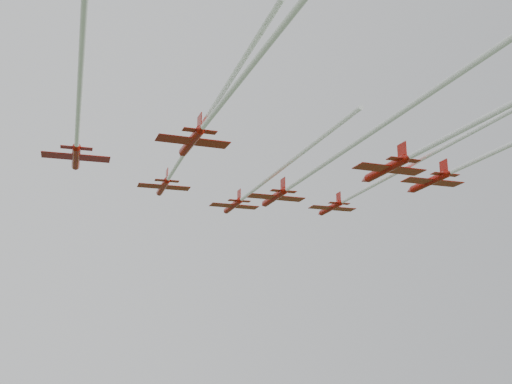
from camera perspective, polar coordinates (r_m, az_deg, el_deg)
name	(u,v)px	position (r m, az deg, el deg)	size (l,w,h in m)	color
jet_lead	(256,188)	(105.49, 0.04, 0.38)	(9.01, 55.84, 2.66)	#A91108
jet_row2_left	(183,155)	(89.62, -6.48, 3.30)	(10.48, 64.62, 2.54)	#A91108
jet_row2_right	(370,187)	(97.14, 10.07, 0.44)	(8.74, 55.30, 2.37)	#A91108
jet_row3_left	(78,115)	(77.59, -15.51, 6.65)	(11.87, 64.65, 2.78)	#A91108
jet_row3_mid	(325,163)	(80.51, 6.19, 2.57)	(8.77, 66.54, 2.56)	#A91108
jet_row3_right	(510,145)	(89.20, 21.66, 3.94)	(10.44, 70.72, 2.90)	#A91108
jet_row4_left	(230,93)	(65.06, -2.36, 8.77)	(9.02, 61.31, 2.68)	#A91108
jet_row4_right	(444,139)	(76.59, 16.36, 4.54)	(9.71, 55.71, 2.89)	#A91108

